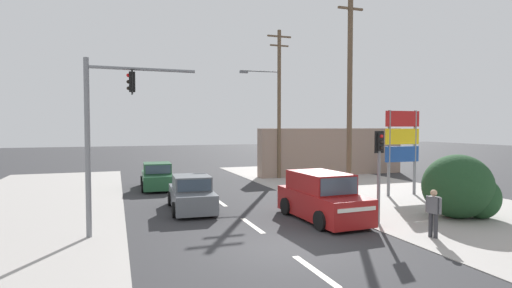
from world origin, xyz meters
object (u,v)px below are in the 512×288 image
traffic_signal_mast (105,123)px  pedestal_signal_right_kerb (379,161)px  suv_oncoming_mid (322,198)px  utility_pole_background_right (277,100)px  pedestrian_at_kerb (433,211)px  sedan_crossing_left (192,194)px  shopping_plaza_sign (402,140)px  utility_pole_midground_right (350,89)px  sedan_receding_far (157,177)px

traffic_signal_mast → pedestal_signal_right_kerb: traffic_signal_mast is taller
pedestal_signal_right_kerb → suv_oncoming_mid: 2.66m
utility_pole_background_right → pedestrian_at_kerb: utility_pole_background_right is taller
sedan_crossing_left → pedestal_signal_right_kerb: bearing=-38.0°
traffic_signal_mast → pedestrian_at_kerb: (10.29, -3.89, -2.91)m
traffic_signal_mast → utility_pole_background_right: bearing=47.2°
traffic_signal_mast → suv_oncoming_mid: 8.59m
suv_oncoming_mid → pedestrian_at_kerb: bearing=-58.2°
shopping_plaza_sign → sedan_crossing_left: 11.63m
utility_pole_midground_right → sedan_receding_far: (-8.85, 7.02, -4.91)m
pedestrian_at_kerb → utility_pole_background_right: bearing=86.3°
utility_pole_midground_right → sedan_receding_far: utility_pole_midground_right is taller
pedestal_signal_right_kerb → utility_pole_midground_right: bearing=70.1°
shopping_plaza_sign → pedestrian_at_kerb: (-4.62, -7.18, -2.06)m
shopping_plaza_sign → suv_oncoming_mid: bearing=-152.3°
utility_pole_background_right → traffic_signal_mast: utility_pole_background_right is taller
traffic_signal_mast → sedan_crossing_left: (3.50, 3.26, -3.13)m
traffic_signal_mast → pedestrian_at_kerb: traffic_signal_mast is taller
utility_pole_midground_right → pedestrian_at_kerb: utility_pole_midground_right is taller
utility_pole_background_right → sedan_crossing_left: utility_pole_background_right is taller
sedan_receding_far → suv_oncoming_mid: 11.78m
utility_pole_background_right → pedestal_signal_right_kerb: (-1.55, -13.87, -3.26)m
shopping_plaza_sign → pedestrian_at_kerb: size_ratio=2.82×
sedan_receding_far → pedestrian_at_kerb: size_ratio=2.64×
sedan_crossing_left → shopping_plaza_sign: bearing=0.1°
utility_pole_background_right → traffic_signal_mast: bearing=-132.8°
pedestal_signal_right_kerb → sedan_receding_far: 13.89m
utility_pole_midground_right → sedan_crossing_left: bearing=179.1°
traffic_signal_mast → utility_pole_midground_right: bearing=15.3°
utility_pole_background_right → sedan_crossing_left: size_ratio=2.46×
traffic_signal_mast → pedestal_signal_right_kerb: bearing=-9.5°
utility_pole_background_right → shopping_plaza_sign: (3.57, -8.94, -2.70)m
utility_pole_background_right → sedan_crossing_left: (-7.83, -8.96, -4.98)m
shopping_plaza_sign → sedan_crossing_left: bearing=-179.9°
utility_pole_midground_right → pedestal_signal_right_kerb: utility_pole_midground_right is taller
suv_oncoming_mid → sedan_receding_far: bearing=117.3°
sedan_crossing_left → suv_oncoming_mid: suv_oncoming_mid is taller
utility_pole_midground_right → shopping_plaza_sign: utility_pole_midground_right is taller
utility_pole_midground_right → utility_pole_background_right: size_ratio=1.01×
traffic_signal_mast → pedestrian_at_kerb: size_ratio=3.68×
utility_pole_background_right → sedan_receding_far: (-8.67, -2.06, -4.98)m
utility_pole_background_right → sedan_receding_far: bearing=-166.6°
pedestal_signal_right_kerb → sedan_crossing_left: bearing=142.0°
sedan_receding_far → pedestal_signal_right_kerb: bearing=-58.9°
pedestal_signal_right_kerb → shopping_plaza_sign: (5.12, 4.93, 0.57)m
utility_pole_midground_right → pedestal_signal_right_kerb: 6.01m
utility_pole_background_right → pedestal_signal_right_kerb: size_ratio=2.98×
sedan_receding_far → pedestrian_at_kerb: 15.99m
utility_pole_midground_right → traffic_signal_mast: (-11.51, -3.14, -1.78)m
sedan_crossing_left → sedan_receding_far: bearing=96.9°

